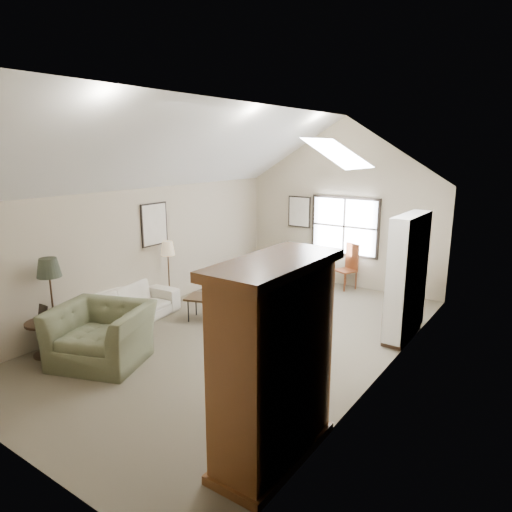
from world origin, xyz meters
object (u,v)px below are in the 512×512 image
Objects in this scene: sofa at (124,308)px; coffee_table at (211,309)px; armchair_near at (101,335)px; side_table at (46,339)px; side_chair at (346,267)px; armoire at (274,363)px; armchair_far at (292,271)px.

sofa is 2.47× the size of coffee_table.
armchair_near reaches higher than side_table.
sofa is at bearing -138.36° from coffee_table.
side_chair reaches higher than coffee_table.
armchair_far is at bearing 118.72° from armoire.
side_chair reaches higher than armchair_near.
armchair_near is at bearing -148.29° from sofa.
armchair_near is (0.96, -1.21, 0.11)m from sofa.
armchair_near is 2.40× the size of side_table.
armchair_far reaches higher than sofa.
sofa is 1.55m from armchair_near.
side_chair is (2.49, 4.52, 0.20)m from sofa.
side_table is at bearing -178.27° from armchair_near.
armchair_far is at bearing -26.13° from sofa.
armchair_near is 1.02m from side_table.
sofa is 1.66× the size of armchair_near.
coffee_table is (-0.15, -2.80, -0.15)m from armchair_far.
armchair_far reaches higher than side_table.
armchair_near reaches higher than coffee_table.
sofa is 2.73× the size of armchair_far.
sofa reaches higher than coffee_table.
armoire is 4.72m from sofa.
coffee_table is 0.87× the size of side_chair.
armchair_far is 1.46× the size of side_table.
armoire is 1.59× the size of armchair_near.
armchair_near is 1.48× the size of coffee_table.
armoire reaches higher than coffee_table.
side_chair is (1.26, 3.43, 0.30)m from coffee_table.
coffee_table is (1.23, 1.09, -0.10)m from sofa.
armoire is 2.36× the size of coffee_table.
armoire is 3.50m from armchair_near.
armchair_far is at bearing -126.85° from side_chair.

